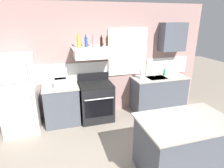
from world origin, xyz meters
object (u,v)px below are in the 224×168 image
object	(u,v)px
bottle_brown_stout	(107,42)
kitchen_island	(182,146)
refrigerator	(19,94)
bottle_rose_pink	(94,41)
bottle_blue_liqueur	(86,42)
bottle_champagne_gold_foil	(79,42)
dish_soap_bottle	(164,72)
toaster	(61,82)
paper_towel_roll	(142,74)
bottle_balsamic_dark	(101,42)
stove_range	(96,101)

from	to	relation	value
bottle_brown_stout	kitchen_island	xyz separation A→B (m)	(0.62, -2.18, -1.39)
refrigerator	bottle_brown_stout	bearing A→B (deg)	5.10
bottle_rose_pink	bottle_brown_stout	xyz separation A→B (m)	(0.33, 0.08, -0.03)
bottle_blue_liqueur	bottle_rose_pink	bearing A→B (deg)	-9.57
bottle_champagne_gold_foil	dish_soap_bottle	size ratio (longest dim) A/B	1.71
toaster	bottle_champagne_gold_foil	xyz separation A→B (m)	(0.45, 0.04, 0.87)
bottle_blue_liqueur	paper_towel_roll	xyz separation A→B (m)	(1.36, -0.07, -0.81)
toaster	bottle_blue_liqueur	distance (m)	1.05
bottle_balsamic_dark	bottle_brown_stout	world-z (taller)	bottle_balsamic_dark
toaster	bottle_balsamic_dark	bearing A→B (deg)	4.20
refrigerator	bottle_brown_stout	size ratio (longest dim) A/B	7.17
refrigerator	toaster	xyz separation A→B (m)	(0.87, 0.04, 0.17)
bottle_brown_stout	dish_soap_bottle	size ratio (longest dim) A/B	1.30
bottle_blue_liqueur	bottle_balsamic_dark	xyz separation A→B (m)	(0.34, -0.02, -0.01)
stove_range	toaster	bearing A→B (deg)	178.94
bottle_rose_pink	kitchen_island	distance (m)	2.71
paper_towel_roll	bottle_brown_stout	bearing A→B (deg)	172.38
dish_soap_bottle	kitchen_island	xyz separation A→B (m)	(-0.93, -2.17, -0.54)
bottle_brown_stout	paper_towel_roll	xyz separation A→B (m)	(0.87, -0.12, -0.80)
refrigerator	bottle_rose_pink	size ratio (longest dim) A/B	5.66
refrigerator	bottle_champagne_gold_foil	xyz separation A→B (m)	(1.32, 0.08, 1.03)
stove_range	dish_soap_bottle	size ratio (longest dim) A/B	6.06
bottle_rose_pink	bottle_balsamic_dark	world-z (taller)	bottle_rose_pink
bottle_champagne_gold_foil	refrigerator	bearing A→B (deg)	-176.52
dish_soap_bottle	paper_towel_roll	bearing A→B (deg)	-171.72
dish_soap_bottle	refrigerator	bearing A→B (deg)	-177.40
paper_towel_roll	bottle_rose_pink	bearing A→B (deg)	178.14
paper_towel_roll	kitchen_island	world-z (taller)	paper_towel_roll
bottle_balsamic_dark	stove_range	bearing A→B (deg)	-154.00
toaster	bottle_rose_pink	world-z (taller)	bottle_rose_pink
refrigerator	stove_range	size ratio (longest dim) A/B	1.54
toaster	stove_range	bearing A→B (deg)	-1.06
toaster	stove_range	world-z (taller)	toaster
refrigerator	toaster	distance (m)	0.88
stove_range	bottle_champagne_gold_foil	size ratio (longest dim) A/B	3.54
refrigerator	bottle_blue_liqueur	xyz separation A→B (m)	(1.48, 0.13, 1.02)
refrigerator	toaster	world-z (taller)	refrigerator
bottle_rose_pink	paper_towel_roll	size ratio (longest dim) A/B	1.10
refrigerator	bottle_balsamic_dark	distance (m)	2.09
toaster	kitchen_island	world-z (taller)	toaster
bottle_blue_liqueur	bottle_brown_stout	bearing A→B (deg)	5.76
toaster	bottle_rose_pink	bearing A→B (deg)	4.52
bottle_blue_liqueur	paper_towel_roll	size ratio (longest dim) A/B	1.00
bottle_champagne_gold_foil	bottle_balsamic_dark	size ratio (longest dim) A/B	1.23
stove_range	bottle_balsamic_dark	size ratio (longest dim) A/B	4.37
bottle_rose_pink	bottle_brown_stout	distance (m)	0.34
paper_towel_roll	kitchen_island	size ratio (longest dim) A/B	0.19
toaster	paper_towel_roll	bearing A→B (deg)	0.66
bottle_rose_pink	bottle_champagne_gold_foil	bearing A→B (deg)	-176.71
toaster	dish_soap_bottle	size ratio (longest dim) A/B	1.65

